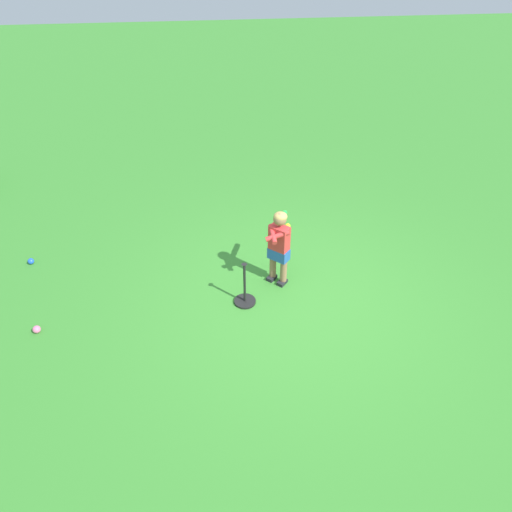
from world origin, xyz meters
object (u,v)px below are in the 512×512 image
Objects in this scene: play_ball_near_batter at (37,329)px; batting_tee at (245,296)px; child_batter at (279,242)px; play_ball_center_lawn at (288,226)px; play_ball_midfield at (31,261)px.

play_ball_near_batter is 0.15× the size of batting_tee.
child_batter is 11.92× the size of play_ball_center_lawn.
play_ball_midfield is at bearing 76.61° from child_batter.
play_ball_near_batter reaches higher than play_ball_center_lawn.
batting_tee reaches higher than play_ball_near_batter.
play_ball_center_lawn is at bearing -27.74° from batting_tee.
play_ball_midfield is 3.84m from play_ball_center_lawn.
play_ball_midfield is 1.48m from play_ball_near_batter.
play_ball_near_batter is at bearing -163.24° from play_ball_midfield.
play_ball_midfield is 0.14× the size of batting_tee.
play_ball_center_lawn is at bearing -16.45° from child_batter.
play_ball_center_lawn is at bearing -61.35° from play_ball_near_batter.
child_batter reaches higher than play_ball_midfield.
play_ball_midfield is at bearing 16.76° from play_ball_near_batter.
play_ball_near_batter is at bearing 94.80° from batting_tee.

